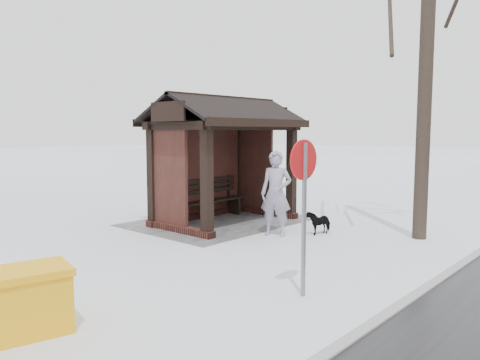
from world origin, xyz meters
name	(u,v)px	position (x,y,z in m)	size (l,w,h in m)	color
ground	(225,223)	(0.00, 0.00, 0.00)	(120.00, 120.00, 0.00)	white
kerb	(462,264)	(0.00, 5.50, 0.01)	(120.00, 0.15, 0.06)	gray
trampled_patch	(220,221)	(0.00, -0.20, 0.01)	(4.20, 3.20, 0.02)	gray
bus_shelter	(220,134)	(0.00, -0.16, 2.17)	(3.60, 2.40, 3.09)	#391814
pedestrian	(276,193)	(0.31, 1.79, 0.92)	(0.67, 0.44, 1.83)	#918BA3
dog	(318,222)	(-0.46, 2.38, 0.26)	(0.28, 0.61, 0.52)	black
grit_bin	(24,301)	(6.08, 2.73, 0.38)	(1.09, 0.87, 0.74)	#EDA20D
road_sign	(303,183)	(3.03, 4.32, 1.55)	(0.55, 0.10, 2.13)	slate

